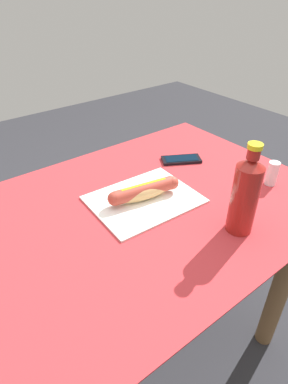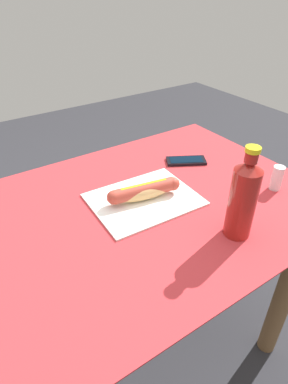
{
  "view_description": "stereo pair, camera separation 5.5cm",
  "coord_description": "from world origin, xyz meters",
  "views": [
    {
      "loc": [
        -0.44,
        -0.62,
        1.33
      ],
      "look_at": [
        0.06,
        0.02,
        0.79
      ],
      "focal_mm": 30.34,
      "sensor_mm": 36.0,
      "label": 1
    },
    {
      "loc": [
        -0.39,
        -0.65,
        1.33
      ],
      "look_at": [
        0.06,
        0.02,
        0.79
      ],
      "focal_mm": 30.34,
      "sensor_mm": 36.0,
      "label": 2
    }
  ],
  "objects": [
    {
      "name": "dining_table",
      "position": [
        0.0,
        0.0,
        0.62
      ],
      "size": [
        1.19,
        0.8,
        0.76
      ],
      "color": "brown",
      "rests_on": "ground"
    },
    {
      "name": "ground_plane",
      "position": [
        0.0,
        0.0,
        0.0
      ],
      "size": [
        6.0,
        6.0,
        0.0
      ],
      "primitive_type": "plane",
      "color": "#2D2D33",
      "rests_on": "ground"
    },
    {
      "name": "cell_phone",
      "position": [
        0.32,
        0.14,
        0.76
      ],
      "size": [
        0.16,
        0.12,
        0.01
      ],
      "color": "black",
      "rests_on": "dining_table"
    },
    {
      "name": "paper_wrapper",
      "position": [
        0.06,
        0.02,
        0.76
      ],
      "size": [
        0.33,
        0.26,
        0.01
      ],
      "primitive_type": "cube",
      "rotation": [
        0.0,
        0.0,
        -0.05
      ],
      "color": "white",
      "rests_on": "dining_table"
    },
    {
      "name": "soda_bottle",
      "position": [
        0.18,
        -0.24,
        0.87
      ],
      "size": [
        0.07,
        0.07,
        0.25
      ],
      "color": "maroon",
      "rests_on": "dining_table"
    },
    {
      "name": "hot_dog",
      "position": [
        0.06,
        0.02,
        0.79
      ],
      "size": [
        0.23,
        0.08,
        0.05
      ],
      "color": "#E5BC75",
      "rests_on": "paper_wrapper"
    },
    {
      "name": "salt_shaker",
      "position": [
        0.45,
        -0.16,
        0.8
      ],
      "size": [
        0.04,
        0.04,
        0.08
      ],
      "primitive_type": "cylinder",
      "color": "silver",
      "rests_on": "dining_table"
    }
  ]
}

